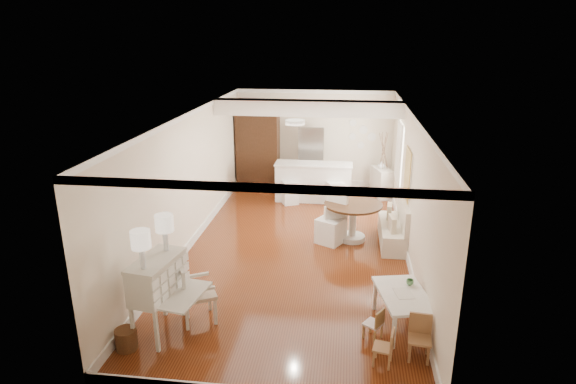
% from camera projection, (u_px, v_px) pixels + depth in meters
% --- Properties ---
extents(room, '(9.00, 9.04, 2.82)m').
position_uv_depth(room, '(301.00, 153.00, 9.83)').
color(room, brown).
rests_on(room, ground).
extents(secretary_bureau, '(1.10, 1.12, 1.23)m').
position_uv_depth(secretary_bureau, '(159.00, 296.00, 7.09)').
color(secretary_bureau, beige).
rests_on(secretary_bureau, ground).
extents(gustavian_armchair, '(0.75, 0.75, 0.97)m').
position_uv_depth(gustavian_armchair, '(198.00, 292.00, 7.45)').
color(gustavian_armchair, silver).
rests_on(gustavian_armchair, ground).
extents(wicker_basket, '(0.34, 0.34, 0.31)m').
position_uv_depth(wicker_basket, '(126.00, 339.00, 6.85)').
color(wicker_basket, '#533119').
rests_on(wicker_basket, ground).
extents(kids_table, '(0.92, 1.27, 0.57)m').
position_uv_depth(kids_table, '(402.00, 310.00, 7.33)').
color(kids_table, white).
rests_on(kids_table, ground).
extents(kids_chair_a, '(0.31, 0.31, 0.54)m').
position_uv_depth(kids_chair_a, '(383.00, 347.00, 6.49)').
color(kids_chair_a, '#9F7248').
rests_on(kids_chair_a, ground).
extents(kids_chair_b, '(0.34, 0.34, 0.51)m').
position_uv_depth(kids_chair_b, '(373.00, 323.00, 7.06)').
color(kids_chair_b, '#A17A49').
rests_on(kids_chair_b, ground).
extents(kids_chair_c, '(0.34, 0.34, 0.64)m').
position_uv_depth(kids_chair_c, '(420.00, 338.00, 6.59)').
color(kids_chair_c, '#A17249').
rests_on(kids_chair_c, ground).
extents(banquette, '(0.52, 1.60, 0.98)m').
position_uv_depth(banquette, '(393.00, 222.00, 10.23)').
color(banquette, silver).
rests_on(banquette, ground).
extents(dining_table, '(1.55, 1.55, 0.85)m').
position_uv_depth(dining_table, '(352.00, 222.00, 10.40)').
color(dining_table, '#4A2B17').
rests_on(dining_table, ground).
extents(slip_chair_near, '(0.70, 0.71, 1.08)m').
position_uv_depth(slip_chair_near, '(331.00, 219.00, 10.26)').
color(slip_chair_near, white).
rests_on(slip_chair_near, ground).
extents(slip_chair_far, '(0.55, 0.56, 0.84)m').
position_uv_depth(slip_chair_far, '(329.00, 221.00, 10.45)').
color(slip_chair_far, white).
rests_on(slip_chair_far, ground).
extents(breakfast_counter, '(2.05, 0.65, 1.03)m').
position_uv_depth(breakfast_counter, '(313.00, 182.00, 12.90)').
color(breakfast_counter, white).
rests_on(breakfast_counter, ground).
extents(bar_stool_left, '(0.52, 0.52, 0.98)m').
position_uv_depth(bar_stool_left, '(290.00, 186.00, 12.66)').
color(bar_stool_left, silver).
rests_on(bar_stool_left, ground).
extents(bar_stool_right, '(0.53, 0.53, 1.01)m').
position_uv_depth(bar_stool_right, '(334.00, 186.00, 12.55)').
color(bar_stool_right, white).
rests_on(bar_stool_right, ground).
extents(pantry_cabinet, '(1.20, 0.60, 2.30)m').
position_uv_depth(pantry_cabinet, '(258.00, 148.00, 13.92)').
color(pantry_cabinet, '#381E11').
rests_on(pantry_cabinet, ground).
extents(fridge, '(0.75, 0.65, 1.80)m').
position_uv_depth(fridge, '(323.00, 159.00, 13.75)').
color(fridge, silver).
rests_on(fridge, ground).
extents(sideboard, '(0.61, 0.91, 0.80)m').
position_uv_depth(sideboard, '(382.00, 182.00, 13.26)').
color(sideboard, silver).
rests_on(sideboard, ground).
extents(pencil_cup, '(0.12, 0.12, 0.09)m').
position_uv_depth(pencil_cup, '(410.00, 282.00, 7.47)').
color(pencil_cup, '#549058').
rests_on(pencil_cup, kids_table).
extents(branch_vase, '(0.21, 0.21, 0.19)m').
position_uv_depth(branch_vase, '(382.00, 165.00, 13.15)').
color(branch_vase, white).
rests_on(branch_vase, sideboard).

